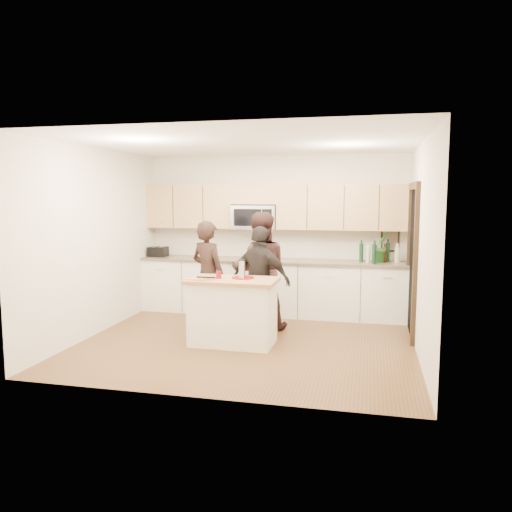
% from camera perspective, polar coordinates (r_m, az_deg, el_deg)
% --- Properties ---
extents(floor, '(4.50, 4.50, 0.00)m').
position_cam_1_polar(floor, '(7.02, -0.99, -9.74)').
color(floor, brown).
rests_on(floor, ground).
extents(room_shell, '(4.52, 4.02, 2.71)m').
position_cam_1_polar(room_shell, '(6.74, -1.02, 4.51)').
color(room_shell, beige).
rests_on(room_shell, ground).
extents(back_cabinetry, '(4.50, 0.66, 0.94)m').
position_cam_1_polar(back_cabinetry, '(8.52, 1.74, -3.53)').
color(back_cabinetry, white).
rests_on(back_cabinetry, ground).
extents(upper_cabinetry, '(4.50, 0.33, 0.75)m').
position_cam_1_polar(upper_cabinetry, '(8.52, 2.18, 5.75)').
color(upper_cabinetry, tan).
rests_on(upper_cabinetry, ground).
extents(microwave, '(0.76, 0.41, 0.40)m').
position_cam_1_polar(microwave, '(8.56, -0.13, 4.47)').
color(microwave, silver).
rests_on(microwave, ground).
extents(doorway, '(0.06, 1.25, 2.20)m').
position_cam_1_polar(doorway, '(7.51, 17.49, 0.05)').
color(doorway, black).
rests_on(doorway, ground).
extents(framed_picture, '(0.30, 0.03, 0.38)m').
position_cam_1_polar(framed_picture, '(8.56, 15.08, 1.75)').
color(framed_picture, black).
rests_on(framed_picture, ground).
extents(dish_towel, '(0.34, 0.60, 0.48)m').
position_cam_1_polar(dish_towel, '(8.52, -4.78, -1.30)').
color(dish_towel, white).
rests_on(dish_towel, ground).
extents(island, '(1.21, 0.72, 0.90)m').
position_cam_1_polar(island, '(6.81, -2.67, -6.32)').
color(island, white).
rests_on(island, ground).
extents(red_plate, '(0.30, 0.30, 0.02)m').
position_cam_1_polar(red_plate, '(6.77, -1.51, -2.48)').
color(red_plate, maroon).
rests_on(red_plate, island).
extents(box_grater, '(0.09, 0.07, 0.25)m').
position_cam_1_polar(box_grater, '(6.69, -1.61, -1.42)').
color(box_grater, silver).
rests_on(box_grater, red_plate).
extents(drink_glass, '(0.07, 0.07, 0.10)m').
position_cam_1_polar(drink_glass, '(6.76, -4.27, -2.16)').
color(drink_glass, maroon).
rests_on(drink_glass, island).
extents(cutting_board, '(0.25, 0.17, 0.02)m').
position_cam_1_polar(cutting_board, '(6.69, -6.85, -2.62)').
color(cutting_board, '#A77745').
rests_on(cutting_board, island).
extents(tongs, '(0.26, 0.04, 0.02)m').
position_cam_1_polar(tongs, '(6.70, -5.73, -2.44)').
color(tongs, black).
rests_on(tongs, cutting_board).
extents(knife, '(0.20, 0.03, 0.01)m').
position_cam_1_polar(knife, '(6.61, -5.78, -2.62)').
color(knife, silver).
rests_on(knife, cutting_board).
extents(toaster, '(0.31, 0.24, 0.17)m').
position_cam_1_polar(toaster, '(9.04, -11.13, 0.50)').
color(toaster, black).
rests_on(toaster, back_cabinetry).
extents(bottle_cluster, '(0.64, 0.36, 0.37)m').
position_cam_1_polar(bottle_cluster, '(8.29, 13.84, 0.44)').
color(bottle_cluster, black).
rests_on(bottle_cluster, back_cabinetry).
extents(orchid, '(0.36, 0.36, 0.51)m').
position_cam_1_polar(orchid, '(8.30, 14.03, 1.04)').
color(orchid, '#2E702D').
rests_on(orchid, back_cabinetry).
extents(woman_left, '(0.71, 0.61, 1.64)m').
position_cam_1_polar(woman_left, '(7.58, -5.50, -2.16)').
color(woman_left, black).
rests_on(woman_left, ground).
extents(woman_center, '(1.00, 0.86, 1.77)m').
position_cam_1_polar(woman_center, '(7.53, 0.42, -1.70)').
color(woman_center, '#301A18').
rests_on(woman_center, ground).
extents(woman_right, '(1.00, 0.62, 1.58)m').
position_cam_1_polar(woman_right, '(7.21, 0.53, -2.85)').
color(woman_right, black).
rests_on(woman_right, ground).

